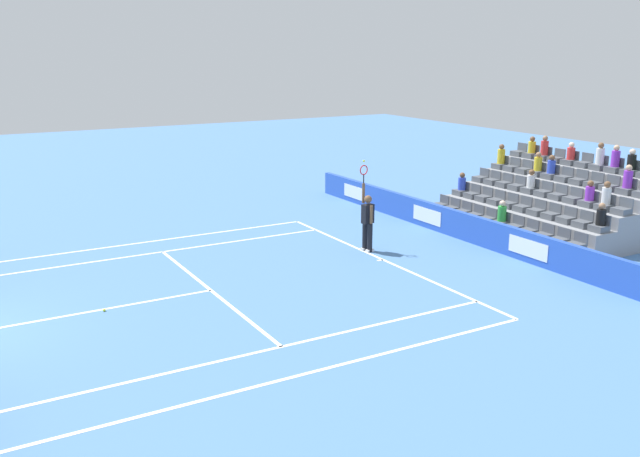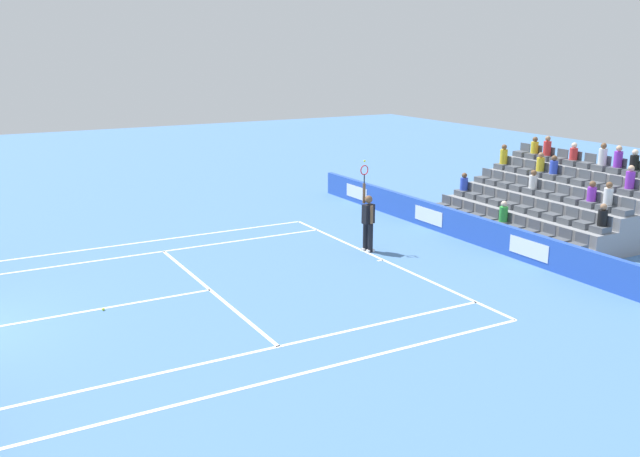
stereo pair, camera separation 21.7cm
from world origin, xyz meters
The scene contains 12 objects.
line_baseline centered at (0.00, -11.89, 0.00)m, with size 10.97×0.10×0.01m, color white.
line_service centered at (0.00, -6.40, 0.00)m, with size 8.23×0.10×0.01m, color white.
line_centre_service centered at (0.00, -3.20, 0.00)m, with size 0.10×6.40×0.01m, color white.
line_singles_sideline_left centered at (4.12, -5.95, 0.00)m, with size 0.10×11.89×0.01m, color white.
line_singles_sideline_right centered at (-4.12, -5.95, 0.00)m, with size 0.10×11.89×0.01m, color white.
line_doubles_sideline_left centered at (5.49, -5.95, 0.00)m, with size 0.10×11.89×0.01m, color white.
line_doubles_sideline_right centered at (-5.49, -5.95, 0.00)m, with size 0.10×11.89×0.01m, color white.
line_centre_mark centered at (0.00, -11.79, 0.00)m, with size 0.10×0.20×0.01m, color white.
sponsor_barrier centered at (0.00, -15.52, 0.46)m, with size 19.00×0.22×0.91m.
tennis_player centered at (1.03, -12.00, 0.99)m, with size 0.53×0.39×2.85m.
stadium_stand centered at (0.00, -19.10, 0.83)m, with size 6.82×4.75×3.05m.
loose_tennis_ball centered at (-0.15, -3.62, 0.03)m, with size 0.07×0.07×0.07m, color #D1E533.
Camera 2 is at (-16.46, -0.51, 6.13)m, focal length 38.95 mm.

